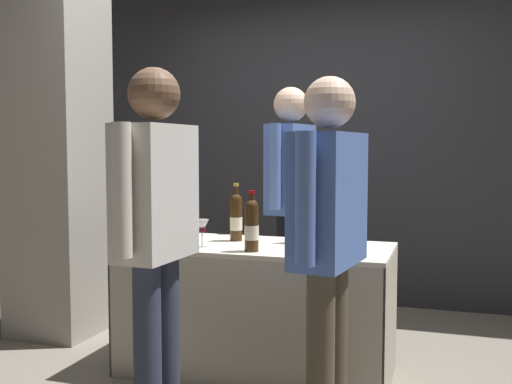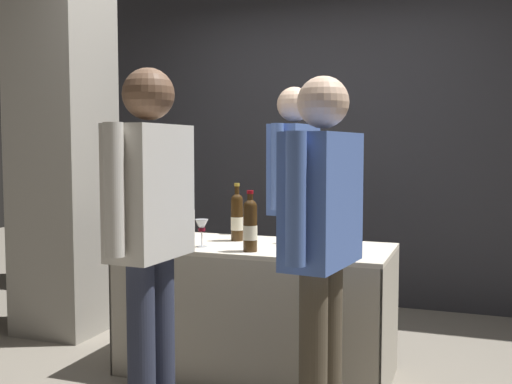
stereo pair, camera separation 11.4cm
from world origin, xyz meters
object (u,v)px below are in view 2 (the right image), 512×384
object	(u,v)px
tasting_table	(256,285)
taster_foreground_right	(150,220)
flower_vase	(187,219)
display_bottle_0	(250,225)
featured_wine_bottle	(300,222)
wine_glass_near_vendor	(307,233)
vendor_presenter	(294,188)
concrete_pillar	(63,132)
wine_glass_mid	(202,227)

from	to	relation	value
tasting_table	taster_foreground_right	distance (m)	1.03
tasting_table	flower_vase	bearing A→B (deg)	170.43
display_bottle_0	featured_wine_bottle	bearing A→B (deg)	63.60
tasting_table	featured_wine_bottle	distance (m)	0.44
tasting_table	wine_glass_near_vendor	bearing A→B (deg)	-15.26
display_bottle_0	wine_glass_near_vendor	bearing A→B (deg)	25.50
flower_vase	featured_wine_bottle	bearing A→B (deg)	4.29
taster_foreground_right	vendor_presenter	bearing A→B (deg)	-2.78
concrete_pillar	tasting_table	bearing A→B (deg)	-11.08
concrete_pillar	taster_foreground_right	bearing A→B (deg)	-41.05
display_bottle_0	flower_vase	distance (m)	0.60
featured_wine_bottle	taster_foreground_right	bearing A→B (deg)	-110.46
tasting_table	featured_wine_bottle	bearing A→B (deg)	30.99
vendor_presenter	featured_wine_bottle	bearing A→B (deg)	28.64
vendor_presenter	wine_glass_mid	bearing A→B (deg)	-7.65
display_bottle_0	vendor_presenter	xyz separation A→B (m)	(-0.03, 0.94, 0.14)
display_bottle_0	wine_glass_mid	bearing A→B (deg)	172.03
wine_glass_mid	taster_foreground_right	distance (m)	0.74
concrete_pillar	tasting_table	size ratio (longest dim) A/B	1.84
wine_glass_near_vendor	vendor_presenter	xyz separation A→B (m)	(-0.31, 0.81, 0.18)
concrete_pillar	featured_wine_bottle	bearing A→B (deg)	-5.49
featured_wine_bottle	wine_glass_near_vendor	xyz separation A→B (m)	(0.10, -0.22, -0.03)
wine_glass_mid	featured_wine_bottle	bearing A→B (deg)	32.90
featured_wine_bottle	wine_glass_mid	bearing A→B (deg)	-147.10
vendor_presenter	tasting_table	bearing A→B (deg)	8.09
tasting_table	wine_glass_near_vendor	size ratio (longest dim) A/B	10.89
featured_wine_bottle	vendor_presenter	world-z (taller)	vendor_presenter
tasting_table	taster_foreground_right	size ratio (longest dim) A/B	0.93
tasting_table	wine_glass_mid	distance (m)	0.47
tasting_table	flower_vase	world-z (taller)	flower_vase
wine_glass_near_vendor	flower_vase	size ratio (longest dim) A/B	0.36
tasting_table	wine_glass_near_vendor	distance (m)	0.47
display_bottle_0	wine_glass_near_vendor	world-z (taller)	display_bottle_0
flower_vase	vendor_presenter	xyz separation A→B (m)	(0.49, 0.64, 0.16)
wine_glass_mid	wine_glass_near_vendor	bearing A→B (deg)	8.72
concrete_pillar	flower_vase	size ratio (longest dim) A/B	7.26
tasting_table	taster_foreground_right	bearing A→B (deg)	-100.33
wine_glass_near_vendor	flower_vase	xyz separation A→B (m)	(-0.80, 0.17, 0.02)
concrete_pillar	taster_foreground_right	size ratio (longest dim) A/B	1.72
display_bottle_0	taster_foreground_right	bearing A→B (deg)	-107.19
concrete_pillar	featured_wine_bottle	world-z (taller)	concrete_pillar
concrete_pillar	tasting_table	distance (m)	1.81
display_bottle_0	taster_foreground_right	world-z (taller)	taster_foreground_right
featured_wine_bottle	taster_foreground_right	world-z (taller)	taster_foreground_right
wine_glass_near_vendor	taster_foreground_right	bearing A→B (deg)	-120.89
flower_vase	vendor_presenter	size ratio (longest dim) A/B	0.23
flower_vase	taster_foreground_right	size ratio (longest dim) A/B	0.24
wine_glass_mid	vendor_presenter	distance (m)	0.95
display_bottle_0	vendor_presenter	bearing A→B (deg)	92.12
concrete_pillar	featured_wine_bottle	size ratio (longest dim) A/B	9.13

